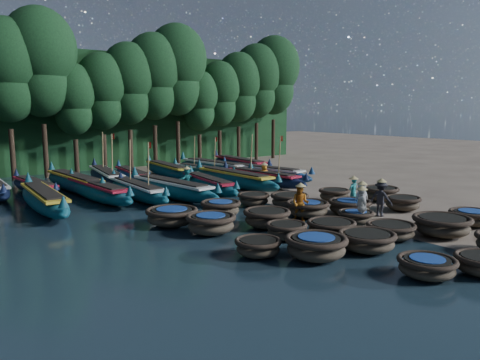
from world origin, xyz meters
TOP-DOWN VIEW (x-y plane):
  - ground at (0.00, 0.00)m, footprint 120.00×120.00m
  - foliage_wall at (0.00, 23.50)m, footprint 40.00×3.00m
  - coracle_1 at (-3.57, -9.31)m, footprint 1.84×1.84m
  - coracle_5 at (-4.98, -5.96)m, footprint 2.29×2.29m
  - coracle_6 at (-2.81, -6.47)m, footprint 2.59×2.59m
  - coracle_7 at (-0.70, -6.04)m, footprint 2.21×2.21m
  - coracle_8 at (1.36, -7.06)m, footprint 2.47×2.47m
  - coracle_9 at (4.06, -6.97)m, footprint 2.35×2.35m
  - coracle_10 at (-6.38, -4.47)m, footprint 1.95×1.95m
  - coracle_11 at (-4.05, -3.48)m, footprint 1.70×1.70m
  - coracle_12 at (-2.28, -4.30)m, footprint 2.03×2.03m
  - coracle_13 at (0.10, -3.64)m, footprint 1.86×1.86m
  - coracle_14 at (4.40, -3.25)m, footprint 2.15×2.15m
  - coracle_15 at (-6.01, -0.95)m, footprint 2.20×2.20m
  - coracle_16 at (-3.46, -1.59)m, footprint 2.12×2.12m
  - coracle_17 at (-0.55, -1.25)m, footprint 2.57×2.57m
  - coracle_18 at (1.46, -2.19)m, footprint 2.38×2.38m
  - coracle_19 at (5.67, -1.00)m, footprint 2.18×2.18m
  - coracle_20 at (-6.59, 1.32)m, footprint 2.76×2.76m
  - coracle_21 at (-3.87, 1.35)m, footprint 1.99×1.99m
  - coracle_22 at (-0.99, 2.34)m, footprint 1.84×1.84m
  - coracle_23 at (0.21, 0.79)m, footprint 2.13×2.13m
  - coracle_24 at (3.47, 0.55)m, footprint 1.76×1.76m
  - long_boat_1 at (-10.25, 8.10)m, footprint 2.13×8.83m
  - long_boat_2 at (-7.06, 8.98)m, footprint 1.76×8.52m
  - long_boat_3 at (-5.12, 7.94)m, footprint 1.79×8.01m
  - long_boat_4 at (-3.39, 6.96)m, footprint 2.30×8.78m
  - long_boat_5 at (-0.56, 7.32)m, footprint 2.59×7.77m
  - long_boat_6 at (1.77, 7.68)m, footprint 1.65×8.97m
  - long_boat_7 at (3.72, 7.14)m, footprint 2.01×8.13m
  - long_boat_8 at (5.28, 8.71)m, footprint 2.91×8.47m
  - long_boat_10 at (-9.42, 13.15)m, footprint 1.80×7.34m
  - long_boat_11 at (-7.13, 12.72)m, footprint 1.91×8.93m
  - long_boat_12 at (-4.49, 14.11)m, footprint 2.81×8.35m
  - long_boat_13 at (-2.61, 13.92)m, footprint 2.23×7.38m
  - long_boat_14 at (0.53, 14.46)m, footprint 2.34×8.39m
  - long_boat_15 at (2.45, 12.61)m, footprint 1.99×7.37m
  - long_boat_16 at (4.15, 13.53)m, footprint 2.23×8.90m
  - long_boat_17 at (7.11, 13.94)m, footprint 2.39×8.79m
  - fisherman_0 at (1.97, -2.51)m, footprint 0.91×0.75m
  - fisherman_1 at (3.12, -1.05)m, footprint 0.58×0.52m
  - fisherman_2 at (-1.44, -1.65)m, footprint 0.97×1.05m
  - fisherman_3 at (2.43, -3.30)m, footprint 0.89×1.26m
  - fisherman_4 at (0.07, -3.95)m, footprint 0.88×1.09m
  - fisherman_5 at (-1.34, 8.62)m, footprint 1.44×0.95m
  - fisherman_6 at (3.76, 6.97)m, footprint 0.87×0.74m
  - tree_3 at (-9.10, 20.00)m, footprint 4.92×4.92m
  - tree_4 at (-6.80, 20.00)m, footprint 5.34×5.34m
  - tree_5 at (-4.50, 20.00)m, footprint 3.68×3.68m
  - tree_6 at (-2.20, 20.00)m, footprint 4.09×4.09m
  - tree_7 at (0.10, 20.00)m, footprint 4.51×4.51m
  - tree_8 at (2.40, 20.00)m, footprint 4.92×4.92m
  - tree_9 at (4.70, 20.00)m, footprint 5.34×5.34m
  - tree_10 at (7.00, 20.00)m, footprint 3.68×3.68m
  - tree_11 at (9.30, 20.00)m, footprint 4.09×4.09m
  - tree_12 at (11.60, 20.00)m, footprint 4.51×4.51m
  - tree_13 at (13.90, 20.00)m, footprint 4.92×4.92m
  - tree_14 at (16.20, 20.00)m, footprint 5.34×5.34m

SIDE VIEW (x-z plane):
  - ground at x=0.00m, z-range 0.00..0.00m
  - coracle_13 at x=0.10m, z-range 0.05..0.68m
  - coracle_1 at x=-3.57m, z-range 0.05..0.69m
  - coracle_10 at x=-6.38m, z-range 0.05..0.70m
  - coracle_7 at x=-0.70m, z-range 0.05..0.71m
  - coracle_12 at x=-2.28m, z-range 0.05..0.71m
  - coracle_11 at x=-4.05m, z-range 0.05..0.73m
  - coracle_22 at x=-0.99m, z-range 0.05..0.75m
  - coracle_9 at x=4.06m, z-range 0.05..0.75m
  - coracle_24 at x=3.47m, z-range 0.05..0.76m
  - coracle_6 at x=-2.81m, z-range 0.05..0.78m
  - coracle_14 at x=4.40m, z-range 0.05..0.79m
  - coracle_18 at x=1.46m, z-range 0.06..0.81m
  - coracle_23 at x=0.21m, z-range 0.06..0.82m
  - coracle_17 at x=-0.55m, z-range 0.06..0.82m
  - coracle_21 at x=-3.87m, z-range 0.06..0.84m
  - coracle_20 at x=-6.59m, z-range 0.06..0.85m
  - coracle_19 at x=5.67m, z-range 0.06..0.86m
  - coracle_16 at x=-3.46m, z-range 0.06..0.88m
  - coracle_8 at x=1.36m, z-range 0.06..0.90m
  - coracle_5 at x=-4.98m, z-range 0.07..0.90m
  - coracle_15 at x=-6.01m, z-range 0.07..0.90m
  - long_boat_10 at x=-9.42m, z-range -0.15..1.14m
  - long_boat_13 at x=-2.61m, z-range -0.16..1.15m
  - long_boat_15 at x=2.45m, z-range -1.07..2.07m
  - long_boat_5 at x=-0.56m, z-range -0.17..1.22m
  - long_boat_3 at x=-5.12m, z-range -1.16..2.24m
  - long_boat_7 at x=3.72m, z-range -1.18..2.28m
  - long_boat_14 at x=0.53m, z-range -0.18..1.31m
  - long_boat_12 at x=-4.49m, z-range -1.23..2.37m
  - long_boat_2 at x=-7.06m, z-range -0.18..1.32m
  - long_boat_8 at x=5.28m, z-range -0.18..1.33m
  - long_boat_4 at x=-3.39m, z-range -0.19..1.37m
  - long_boat_17 at x=7.11m, z-range -0.19..1.37m
  - long_boat_1 at x=-10.25m, z-range -0.19..1.37m
  - long_boat_16 at x=4.15m, z-range -0.19..1.38m
  - long_boat_11 at x=-7.13m, z-range -0.19..1.38m
  - long_boat_6 at x=1.77m, z-range -0.19..1.39m
  - fisherman_5 at x=-1.34m, z-range -0.06..1.63m
  - fisherman_6 at x=3.76m, z-range -0.03..1.69m
  - fisherman_0 at x=1.97m, z-range -0.04..1.76m
  - fisherman_1 at x=3.12m, z-range 0.01..1.79m
  - fisherman_2 at x=-1.44m, z-range -0.05..1.88m
  - fisherman_3 at x=2.43m, z-range -0.07..1.91m
  - fisherman_4 at x=0.07m, z-range -0.04..1.90m
  - foliage_wall at x=0.00m, z-range 0.00..10.00m
  - tree_5 at x=-4.50m, z-range 1.63..10.31m
  - tree_10 at x=7.00m, z-range 1.63..10.31m
  - tree_6 at x=-2.20m, z-range 1.82..11.47m
  - tree_11 at x=9.30m, z-range 1.82..11.47m
  - tree_7 at x=0.10m, z-range 2.01..12.64m
  - tree_12 at x=11.60m, z-range 2.01..12.64m
  - tree_3 at x=-9.10m, z-range 2.19..13.80m
  - tree_8 at x=2.40m, z-range 2.19..13.80m
  - tree_13 at x=13.90m, z-range 2.19..13.80m
  - tree_4 at x=-6.80m, z-range 2.38..14.96m
  - tree_9 at x=4.70m, z-range 2.38..14.96m
  - tree_14 at x=16.20m, z-range 2.38..14.96m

